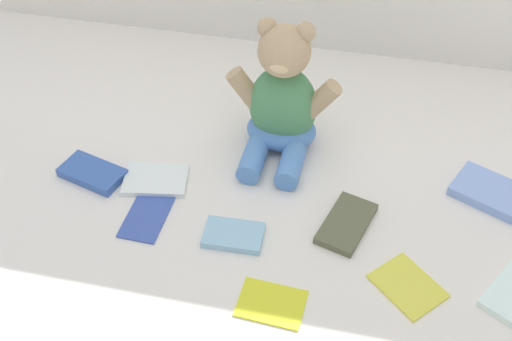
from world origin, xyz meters
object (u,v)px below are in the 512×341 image
book_case_0 (156,180)px  book_case_9 (408,285)px  book_case_1 (146,216)px  book_case_6 (92,173)px  book_case_2 (233,235)px  book_case_8 (271,303)px  book_case_5 (490,192)px  book_case_7 (346,224)px  teddy_bear (282,103)px

book_case_0 → book_case_9: size_ratio=1.10×
book_case_1 → book_case_6: size_ratio=0.94×
book_case_2 → book_case_8: book_case_2 is taller
book_case_2 → book_case_8: bearing=34.7°
book_case_5 → book_case_7: (-0.25, -0.13, -0.00)m
teddy_bear → book_case_1: bearing=-126.9°
book_case_7 → book_case_8: (-0.10, -0.19, -0.00)m
book_case_2 → book_case_6: size_ratio=0.85×
book_case_8 → book_case_2: bearing=-139.5°
book_case_0 → book_case_7: bearing=74.8°
book_case_8 → book_case_1: bearing=-114.3°
book_case_2 → book_case_6: book_case_6 is taller
teddy_bear → book_case_1: size_ratio=2.36×
teddy_bear → book_case_1: (-0.20, -0.26, -0.10)m
book_case_6 → book_case_9: bearing=93.5°
teddy_bear → book_case_1: 0.34m
book_case_7 → book_case_6: bearing=13.6°
teddy_bear → book_case_7: 0.27m
book_case_1 → book_case_6: (-0.14, 0.08, 0.00)m
book_case_2 → book_case_7: size_ratio=0.80×
teddy_bear → book_case_8: (0.06, -0.39, -0.10)m
book_case_2 → book_case_0: bearing=-122.6°
book_case_2 → book_case_5: bearing=112.2°
book_case_5 → book_case_7: 0.29m
teddy_bear → book_case_2: bearing=-96.0°
teddy_bear → book_case_2: teddy_bear is taller
book_case_2 → book_case_9: bearing=79.9°
book_case_5 → book_case_7: bearing=-37.5°
book_case_6 → book_case_9: size_ratio=1.13×
book_case_7 → book_case_9: 0.16m
book_case_2 → book_case_7: 0.20m
book_case_0 → book_case_9: (0.48, -0.15, -0.00)m
book_case_0 → book_case_7: 0.37m
book_case_1 → book_case_2: 0.17m
book_case_0 → book_case_1: (0.01, -0.09, -0.00)m
book_case_0 → book_case_6: book_case_6 is taller
book_case_8 → book_case_5: bearing=136.0°
book_case_6 → book_case_8: size_ratio=1.16×
book_case_5 → book_case_8: book_case_5 is taller
book_case_6 → book_case_8: book_case_6 is taller
teddy_bear → book_case_0: (-0.21, -0.16, -0.10)m
teddy_bear → book_case_0: 0.29m
book_case_0 → book_case_7: size_ratio=0.92×
book_case_7 → book_case_9: bearing=152.2°
book_case_0 → book_case_2: (0.18, -0.10, 0.00)m
book_case_8 → book_case_9: size_ratio=0.97×
book_case_2 → book_case_6: (-0.30, 0.09, 0.00)m
teddy_bear → book_case_7: (0.16, -0.20, -0.10)m
book_case_0 → book_case_2: 0.21m
book_case_1 → book_case_6: book_case_6 is taller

